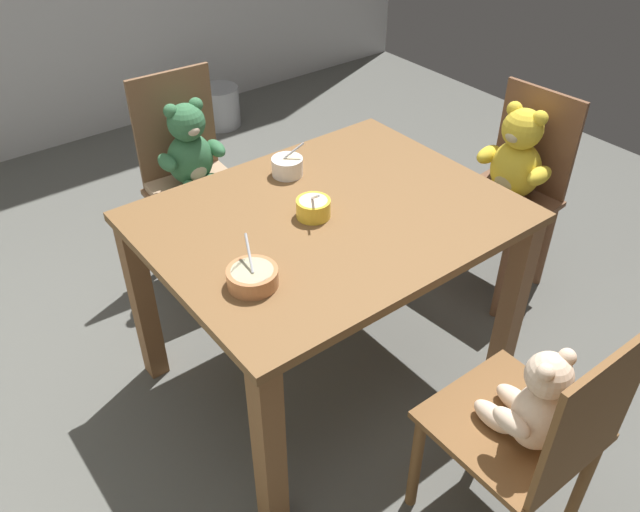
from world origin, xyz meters
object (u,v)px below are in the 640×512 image
at_px(dining_table, 329,244).
at_px(teddy_chair_near_right, 513,171).
at_px(metal_pail, 220,107).
at_px(porridge_bowl_terracotta_near_left, 253,277).
at_px(teddy_chair_far_center, 193,168).
at_px(porridge_bowl_yellow_center, 313,208).
at_px(porridge_bowl_white_far_center, 287,166).
at_px(teddy_chair_near_front, 534,420).

xyz_separation_m(dining_table, teddy_chair_near_right, (0.97, -0.01, -0.05)).
bearing_deg(metal_pail, porridge_bowl_terracotta_near_left, -117.36).
distance_m(porridge_bowl_terracotta_near_left, metal_pail, 2.67).
bearing_deg(teddy_chair_far_center, porridge_bowl_yellow_center, 3.92).
distance_m(dining_table, porridge_bowl_yellow_center, 0.17).
relative_size(teddy_chair_near_right, porridge_bowl_yellow_center, 7.48).
xyz_separation_m(porridge_bowl_terracotta_near_left, porridge_bowl_white_far_center, (0.44, 0.44, 0.01)).
bearing_deg(dining_table, teddy_chair_near_front, -88.22).
xyz_separation_m(porridge_bowl_yellow_center, metal_pail, (0.85, 2.13, -0.64)).
distance_m(dining_table, teddy_chair_near_right, 0.97).
bearing_deg(porridge_bowl_white_far_center, teddy_chair_far_center, 100.41).
xyz_separation_m(porridge_bowl_terracotta_near_left, porridge_bowl_yellow_center, (0.35, 0.17, 0.00)).
relative_size(teddy_chair_far_center, porridge_bowl_terracotta_near_left, 6.11).
bearing_deg(teddy_chair_near_right, porridge_bowl_white_far_center, -22.41).
height_order(teddy_chair_far_center, metal_pail, teddy_chair_far_center).
relative_size(teddy_chair_far_center, porridge_bowl_white_far_center, 7.70).
height_order(porridge_bowl_terracotta_near_left, metal_pail, porridge_bowl_terracotta_near_left).
bearing_deg(teddy_chair_near_front, dining_table, 2.22).
distance_m(porridge_bowl_white_far_center, porridge_bowl_yellow_center, 0.29).
relative_size(dining_table, porridge_bowl_yellow_center, 9.98).
relative_size(teddy_chair_near_front, porridge_bowl_white_far_center, 7.18).
relative_size(porridge_bowl_terracotta_near_left, porridge_bowl_white_far_center, 1.26).
bearing_deg(porridge_bowl_white_far_center, dining_table, -97.55).
relative_size(teddy_chair_near_front, porridge_bowl_terracotta_near_left, 5.70).
distance_m(dining_table, porridge_bowl_white_far_center, 0.33).
xyz_separation_m(dining_table, teddy_chair_near_front, (0.03, -0.85, -0.10)).
relative_size(teddy_chair_near_right, porridge_bowl_terracotta_near_left, 5.80).
height_order(teddy_chair_near_right, metal_pail, teddy_chair_near_right).
height_order(porridge_bowl_terracotta_near_left, porridge_bowl_white_far_center, porridge_bowl_terracotta_near_left).
distance_m(teddy_chair_far_center, porridge_bowl_yellow_center, 0.85).
bearing_deg(teddy_chair_near_right, metal_pail, -90.13).
bearing_deg(teddy_chair_near_right, dining_table, -5.21).
height_order(teddy_chair_near_front, porridge_bowl_terracotta_near_left, teddy_chair_near_front).
bearing_deg(dining_table, porridge_bowl_white_far_center, 82.45).
height_order(teddy_chair_near_right, porridge_bowl_white_far_center, teddy_chair_near_right).
relative_size(dining_table, metal_pail, 4.50).
height_order(teddy_chair_far_center, porridge_bowl_white_far_center, teddy_chair_far_center).
xyz_separation_m(teddy_chair_far_center, metal_pail, (0.86, 1.31, -0.42)).
height_order(teddy_chair_near_right, porridge_bowl_yellow_center, teddy_chair_near_right).
xyz_separation_m(teddy_chair_far_center, porridge_bowl_yellow_center, (0.01, -0.82, 0.22)).
bearing_deg(metal_pail, porridge_bowl_white_far_center, -112.16).
bearing_deg(porridge_bowl_white_far_center, porridge_bowl_terracotta_near_left, -134.39).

